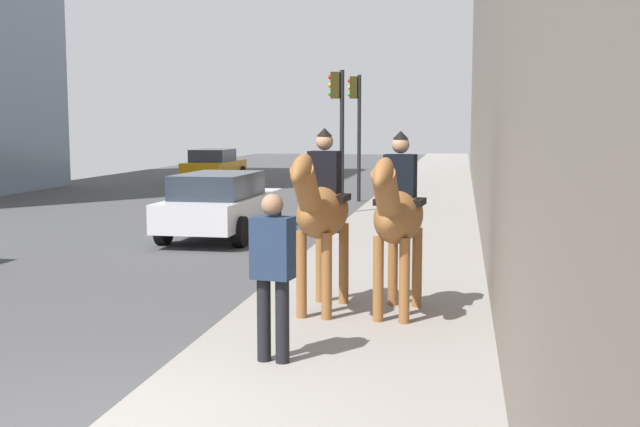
# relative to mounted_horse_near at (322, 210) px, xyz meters

# --- Properties ---
(mounted_horse_near) EXTENTS (2.15, 0.68, 2.33)m
(mounted_horse_near) POSITION_rel_mounted_horse_near_xyz_m (0.00, 0.00, 0.00)
(mounted_horse_near) COLOR brown
(mounted_horse_near) RESTS_ON sidewalk_slab
(mounted_horse_far) EXTENTS (2.15, 0.72, 2.30)m
(mounted_horse_far) POSITION_rel_mounted_horse_near_xyz_m (-0.02, -0.96, -0.03)
(mounted_horse_far) COLOR brown
(mounted_horse_far) RESTS_ON sidewalk_slab
(pedestrian_greeting) EXTENTS (0.32, 0.44, 1.70)m
(pedestrian_greeting) POSITION_rel_mounted_horse_near_xyz_m (-2.19, 0.11, -0.33)
(pedestrian_greeting) COLOR black
(pedestrian_greeting) RESTS_ON sidewalk_slab
(car_near_lane) EXTENTS (4.58, 1.99, 1.44)m
(car_near_lane) POSITION_rel_mounted_horse_near_xyz_m (22.84, 8.81, -0.68)
(car_near_lane) COLOR orange
(car_near_lane) RESTS_ON ground
(car_far_lane) EXTENTS (4.48, 1.92, 1.44)m
(car_far_lane) POSITION_rel_mounted_horse_near_xyz_m (6.96, 3.51, -0.67)
(car_far_lane) COLOR silver
(car_far_lane) RESTS_ON ground
(traffic_light_near_curb) EXTENTS (0.20, 0.44, 3.93)m
(traffic_light_near_curb) POSITION_rel_mounted_horse_near_xyz_m (11.21, 1.55, 1.20)
(traffic_light_near_curb) COLOR black
(traffic_light_near_curb) RESTS_ON ground
(traffic_light_far_curb) EXTENTS (0.20, 0.44, 4.07)m
(traffic_light_far_curb) POSITION_rel_mounted_horse_near_xyz_m (15.59, 1.66, 1.29)
(traffic_light_far_curb) COLOR black
(traffic_light_far_curb) RESTS_ON ground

